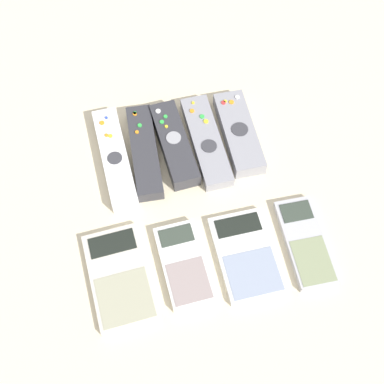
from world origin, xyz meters
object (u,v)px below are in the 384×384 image
calculator_2 (246,255)px  calculator_1 (184,264)px  remote_3 (206,141)px  remote_4 (239,133)px  remote_2 (174,144)px  calculator_3 (305,242)px  remote_1 (144,152)px  calculator_0 (120,277)px  remote_0 (115,158)px

calculator_2 → calculator_1: bearing=175.9°
remote_3 → remote_4: remote_4 is taller
remote_2 → calculator_2: (0.06, -0.22, -0.01)m
calculator_1 → calculator_3: calculator_1 is taller
remote_1 → remote_2: 0.05m
remote_1 → calculator_0: 0.22m
remote_2 → remote_3: bearing=-7.9°
remote_1 → calculator_1: bearing=-80.9°
remote_0 → calculator_1: size_ratio=1.43×
remote_3 → remote_4: 0.06m
remote_4 → remote_0: bearing=-178.8°
remote_0 → calculator_1: bearing=-72.9°
remote_4 → calculator_2: 0.22m
calculator_3 → calculator_1: bearing=179.5°
remote_4 → calculator_3: size_ratio=1.09×
calculator_2 → remote_4: bearing=77.1°
remote_3 → calculator_0: remote_3 is taller
remote_0 → remote_4: bearing=-1.2°
remote_1 → remote_2: bearing=6.0°
calculator_2 → calculator_3: 0.09m
remote_0 → calculator_0: (-0.03, -0.21, -0.01)m
remote_3 → calculator_2: bearing=-88.2°
remote_1 → calculator_1: 0.21m
calculator_2 → calculator_3: size_ratio=0.95×
calculator_1 → calculator_2: calculator_1 is taller
remote_4 → calculator_0: size_ratio=1.03×
remote_2 → calculator_3: 0.27m
remote_0 → calculator_0: remote_0 is taller
remote_2 → remote_4: (0.11, -0.00, -0.00)m
remote_1 → remote_4: bearing=3.7°
calculator_0 → calculator_2: size_ratio=1.12×
remote_1 → remote_3: 0.11m
calculator_1 → calculator_2: size_ratio=0.95×
calculator_0 → remote_1: bearing=67.0°
remote_0 → calculator_3: bearing=-41.1°
calculator_1 → remote_0: bearing=106.9°
remote_1 → remote_3: remote_1 is taller
remote_2 → calculator_1: size_ratio=1.23×
remote_3 → remote_4: size_ratio=1.11×
remote_4 → remote_3: bearing=-176.5°
remote_4 → calculator_0: bearing=-138.5°
remote_0 → remote_1: (0.05, 0.00, -0.00)m
remote_3 → remote_0: bearing=178.7°
remote_0 → remote_2: 0.10m
remote_0 → calculator_2: 0.27m
calculator_3 → calculator_2: bearing=-178.8°
remote_0 → remote_4: (0.22, 0.00, 0.00)m
remote_3 → calculator_2: remote_3 is taller
remote_2 → remote_4: 0.11m
remote_4 → calculator_1: (-0.15, -0.21, -0.00)m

